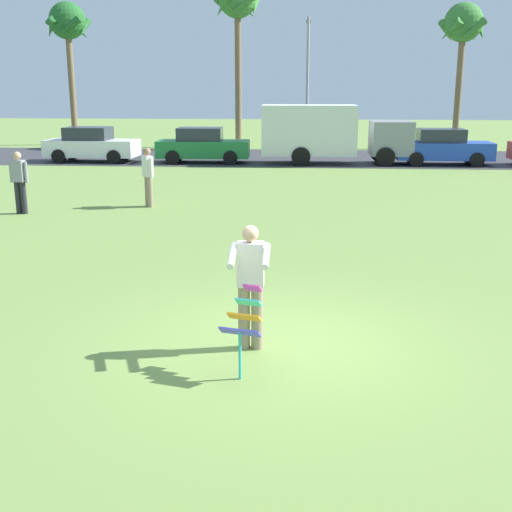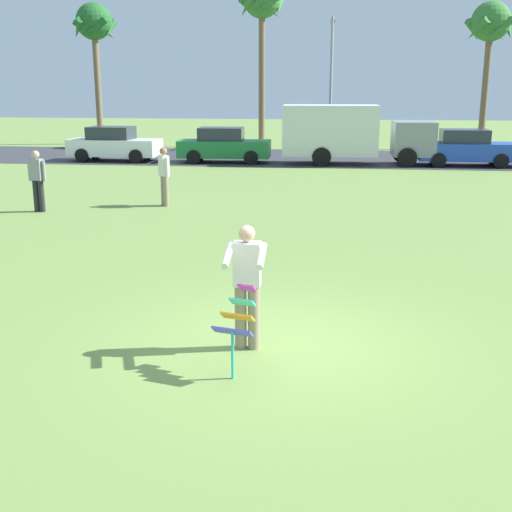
{
  "view_description": "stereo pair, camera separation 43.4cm",
  "coord_description": "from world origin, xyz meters",
  "px_view_note": "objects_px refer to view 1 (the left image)",
  "views": [
    {
      "loc": [
        0.27,
        -8.55,
        3.53
      ],
      "look_at": [
        -0.42,
        0.8,
        1.05
      ],
      "focal_mm": 45.77,
      "sensor_mm": 36.0,
      "label": 1
    },
    {
      "loc": [
        0.7,
        -8.51,
        3.53
      ],
      "look_at": [
        -0.42,
        0.8,
        1.05
      ],
      "focal_mm": 45.77,
      "sensor_mm": 36.0,
      "label": 2
    }
  ],
  "objects_px": {
    "person_walker_near": "(148,175)",
    "streetlight_pole": "(308,75)",
    "palm_tree_right_near": "(238,7)",
    "person_walker_far": "(19,181)",
    "kite_held": "(244,319)",
    "parked_car_blue": "(443,148)",
    "palm_tree_centre_far": "(463,28)",
    "palm_tree_left_near": "(68,27)",
    "person_kite_flyer": "(250,283)",
    "parked_truck_grey_van": "(327,132)",
    "parked_car_green": "(203,146)",
    "parked_car_white": "(91,145)"
  },
  "relations": [
    {
      "from": "person_kite_flyer",
      "to": "parked_car_white",
      "type": "bearing_deg",
      "value": 113.08
    },
    {
      "from": "kite_held",
      "to": "parked_car_green",
      "type": "xyz_separation_m",
      "value": [
        -3.98,
        22.44,
        0.05
      ]
    },
    {
      "from": "palm_tree_right_near",
      "to": "person_walker_far",
      "type": "height_order",
      "value": "palm_tree_right_near"
    },
    {
      "from": "streetlight_pole",
      "to": "person_walker_far",
      "type": "distance_m",
      "value": 21.35
    },
    {
      "from": "parked_car_blue",
      "to": "palm_tree_right_near",
      "type": "xyz_separation_m",
      "value": [
        -10.04,
        8.34,
        6.9
      ]
    },
    {
      "from": "palm_tree_centre_far",
      "to": "person_walker_near",
      "type": "xyz_separation_m",
      "value": [
        -13.06,
        -19.38,
        -5.52
      ]
    },
    {
      "from": "parked_car_white",
      "to": "person_walker_far",
      "type": "distance_m",
      "value": 12.65
    },
    {
      "from": "palm_tree_left_near",
      "to": "streetlight_pole",
      "type": "height_order",
      "value": "palm_tree_left_near"
    },
    {
      "from": "kite_held",
      "to": "parked_car_green",
      "type": "bearing_deg",
      "value": 100.05
    },
    {
      "from": "streetlight_pole",
      "to": "person_walker_near",
      "type": "height_order",
      "value": "streetlight_pole"
    },
    {
      "from": "palm_tree_right_near",
      "to": "person_kite_flyer",
      "type": "bearing_deg",
      "value": -83.96
    },
    {
      "from": "palm_tree_left_near",
      "to": "palm_tree_centre_far",
      "type": "relative_size",
      "value": 1.04
    },
    {
      "from": "kite_held",
      "to": "parked_truck_grey_van",
      "type": "distance_m",
      "value": 22.52
    },
    {
      "from": "person_kite_flyer",
      "to": "palm_tree_right_near",
      "type": "distance_m",
      "value": 30.89
    },
    {
      "from": "parked_car_green",
      "to": "palm_tree_centre_far",
      "type": "xyz_separation_m",
      "value": [
        13.17,
        8.23,
        5.68
      ]
    },
    {
      "from": "palm_tree_right_near",
      "to": "person_walker_near",
      "type": "xyz_separation_m",
      "value": [
        -0.71,
        -19.49,
        -6.74
      ]
    },
    {
      "from": "parked_car_white",
      "to": "streetlight_pole",
      "type": "height_order",
      "value": "streetlight_pole"
    },
    {
      "from": "parked_car_green",
      "to": "person_walker_far",
      "type": "height_order",
      "value": "person_walker_far"
    },
    {
      "from": "parked_car_green",
      "to": "person_walker_near",
      "type": "distance_m",
      "value": 11.15
    },
    {
      "from": "parked_car_green",
      "to": "person_walker_near",
      "type": "relative_size",
      "value": 2.46
    },
    {
      "from": "parked_car_white",
      "to": "person_walker_far",
      "type": "height_order",
      "value": "person_walker_far"
    },
    {
      "from": "parked_truck_grey_van",
      "to": "parked_car_blue",
      "type": "height_order",
      "value": "parked_truck_grey_van"
    },
    {
      "from": "person_kite_flyer",
      "to": "palm_tree_centre_far",
      "type": "distance_m",
      "value": 31.73
    },
    {
      "from": "palm_tree_left_near",
      "to": "person_walker_near",
      "type": "xyz_separation_m",
      "value": [
        9.18,
        -19.93,
        -5.78
      ]
    },
    {
      "from": "person_kite_flyer",
      "to": "parked_car_green",
      "type": "bearing_deg",
      "value": 100.44
    },
    {
      "from": "parked_truck_grey_van",
      "to": "palm_tree_centre_far",
      "type": "distance_m",
      "value": 12.22
    },
    {
      "from": "parked_truck_grey_van",
      "to": "person_kite_flyer",
      "type": "bearing_deg",
      "value": -94.45
    },
    {
      "from": "parked_car_green",
      "to": "palm_tree_left_near",
      "type": "bearing_deg",
      "value": 135.96
    },
    {
      "from": "person_walker_near",
      "to": "parked_car_blue",
      "type": "bearing_deg",
      "value": 46.06
    },
    {
      "from": "kite_held",
      "to": "palm_tree_left_near",
      "type": "height_order",
      "value": "palm_tree_left_near"
    },
    {
      "from": "person_kite_flyer",
      "to": "parked_car_blue",
      "type": "bearing_deg",
      "value": 72.4
    },
    {
      "from": "parked_car_white",
      "to": "parked_truck_grey_van",
      "type": "bearing_deg",
      "value": -0.0
    },
    {
      "from": "parked_truck_grey_van",
      "to": "streetlight_pole",
      "type": "distance_m",
      "value": 7.6
    },
    {
      "from": "palm_tree_right_near",
      "to": "person_walker_near",
      "type": "relative_size",
      "value": 5.28
    },
    {
      "from": "person_walker_near",
      "to": "streetlight_pole",
      "type": "bearing_deg",
      "value": 75.69
    },
    {
      "from": "palm_tree_left_near",
      "to": "streetlight_pole",
      "type": "bearing_deg",
      "value": -6.95
    },
    {
      "from": "parked_car_blue",
      "to": "palm_tree_centre_far",
      "type": "xyz_separation_m",
      "value": [
        2.32,
        8.23,
        5.68
      ]
    },
    {
      "from": "parked_truck_grey_van",
      "to": "person_walker_near",
      "type": "height_order",
      "value": "parked_truck_grey_van"
    },
    {
      "from": "kite_held",
      "to": "palm_tree_centre_far",
      "type": "xyz_separation_m",
      "value": [
        9.19,
        30.67,
        5.73
      ]
    },
    {
      "from": "kite_held",
      "to": "person_walker_near",
      "type": "height_order",
      "value": "person_walker_near"
    },
    {
      "from": "kite_held",
      "to": "parked_car_white",
      "type": "bearing_deg",
      "value": 112.32
    },
    {
      "from": "parked_car_green",
      "to": "person_walker_far",
      "type": "bearing_deg",
      "value": -104.43
    },
    {
      "from": "kite_held",
      "to": "palm_tree_right_near",
      "type": "relative_size",
      "value": 0.12
    },
    {
      "from": "palm_tree_right_near",
      "to": "person_walker_near",
      "type": "height_order",
      "value": "palm_tree_right_near"
    },
    {
      "from": "parked_truck_grey_van",
      "to": "parked_car_green",
      "type": "bearing_deg",
      "value": -179.98
    },
    {
      "from": "kite_held",
      "to": "parked_car_white",
      "type": "height_order",
      "value": "parked_car_white"
    },
    {
      "from": "parked_car_blue",
      "to": "streetlight_pole",
      "type": "relative_size",
      "value": 0.6
    },
    {
      "from": "parked_truck_grey_van",
      "to": "palm_tree_right_near",
      "type": "height_order",
      "value": "palm_tree_right_near"
    },
    {
      "from": "palm_tree_right_near",
      "to": "person_walker_far",
      "type": "bearing_deg",
      "value": -100.95
    },
    {
      "from": "kite_held",
      "to": "palm_tree_centre_far",
      "type": "relative_size",
      "value": 0.14
    }
  ]
}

